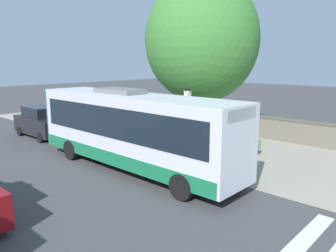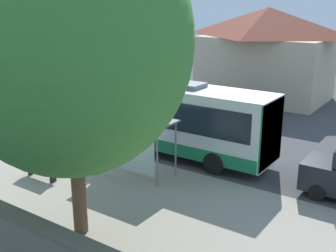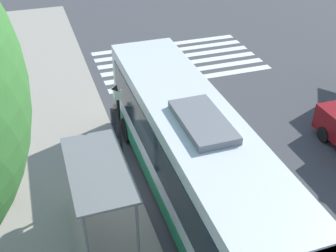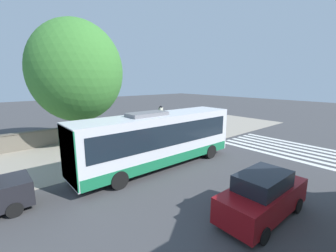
# 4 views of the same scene
# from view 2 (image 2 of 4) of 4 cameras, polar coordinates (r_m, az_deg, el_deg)

# --- Properties ---
(ground_plane) EXTENTS (120.00, 120.00, 0.00)m
(ground_plane) POSITION_cam_2_polar(r_m,az_deg,el_deg) (20.95, -4.39, -4.26)
(ground_plane) COLOR #424244
(ground_plane) RESTS_ON ground
(sidewalk_plaza) EXTENTS (9.00, 44.00, 0.02)m
(sidewalk_plaza) POSITION_cam_2_polar(r_m,az_deg,el_deg) (17.97, -13.52, -8.38)
(sidewalk_plaza) COLOR #9E9384
(sidewalk_plaza) RESTS_ON ground
(crosswalk_stripes) EXTENTS (9.00, 5.25, 0.01)m
(crosswalk_stripes) POSITION_cam_2_polar(r_m,az_deg,el_deg) (31.02, -13.02, 2.35)
(crosswalk_stripes) COLOR silver
(crosswalk_stripes) RESTS_ON ground
(background_building) EXTENTS (6.87, 9.81, 6.96)m
(background_building) POSITION_cam_2_polar(r_m,az_deg,el_deg) (33.65, 13.11, 9.70)
(background_building) COLOR #C6B293
(background_building) RESTS_ON ground
(bus) EXTENTS (2.59, 11.29, 3.72)m
(bus) POSITION_cam_2_polar(r_m,az_deg,el_deg) (21.14, -0.42, 1.47)
(bus) COLOR silver
(bus) RESTS_ON ground
(bus_shelter) EXTENTS (1.66, 3.50, 2.58)m
(bus_shelter) POSITION_cam_2_polar(r_m,az_deg,el_deg) (18.28, -4.59, -0.35)
(bus_shelter) COLOR slate
(bus_shelter) RESTS_ON ground
(pedestrian) EXTENTS (0.34, 0.22, 1.61)m
(pedestrian) POSITION_cam_2_polar(r_m,az_deg,el_deg) (22.96, -11.38, -0.17)
(pedestrian) COLOR #2D3347
(pedestrian) RESTS_ON ground
(bench) EXTENTS (0.40, 1.81, 0.88)m
(bench) POSITION_cam_2_polar(r_m,az_deg,el_deg) (19.13, -16.92, -5.53)
(bench) COLOR #4C7247
(bench) RESTS_ON ground
(street_lamp_near) EXTENTS (0.28, 0.28, 3.80)m
(street_lamp_near) POSITION_cam_2_polar(r_m,az_deg,el_deg) (20.68, -7.34, 1.98)
(street_lamp_near) COLOR black
(street_lamp_near) RESTS_ON ground
(shade_tree) EXTENTS (7.44, 7.44, 10.43)m
(shade_tree) POSITION_cam_2_polar(r_m,az_deg,el_deg) (12.94, -13.31, 11.14)
(shade_tree) COLOR brown
(shade_tree) RESTS_ON ground
(parked_car_far_lane) EXTENTS (1.88, 4.58, 1.97)m
(parked_car_far_lane) POSITION_cam_2_polar(r_m,az_deg,el_deg) (27.37, 8.55, 2.76)
(parked_car_far_lane) COLOR maroon
(parked_car_far_lane) RESTS_ON ground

